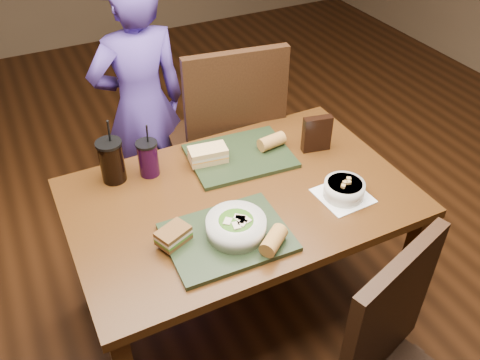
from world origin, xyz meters
name	(u,v)px	position (x,y,z in m)	size (l,w,h in m)	color
ground	(240,314)	(0.00, 0.00, 0.00)	(6.00, 6.00, 0.00)	#381C0B
dining_table	(240,212)	(0.00, 0.00, 0.66)	(1.30, 0.85, 0.75)	#46260E
chair_far	(226,136)	(0.21, 0.58, 0.61)	(0.54, 0.54, 1.11)	black
diner	(142,107)	(-0.11, 0.93, 0.68)	(0.50, 0.33, 1.37)	#53399E
tray_near	(227,237)	(-0.15, -0.20, 0.76)	(0.42, 0.32, 0.02)	black
tray_far	(240,156)	(0.11, 0.22, 0.76)	(0.42, 0.32, 0.02)	black
salad_bowl	(236,226)	(-0.12, -0.20, 0.80)	(0.21, 0.21, 0.07)	silver
soup_bowl	(344,189)	(0.35, -0.19, 0.79)	(0.20, 0.20, 0.08)	white
sandwich_near	(173,235)	(-0.32, -0.14, 0.79)	(0.13, 0.11, 0.05)	#593819
sandwich_far	(208,154)	(-0.03, 0.23, 0.80)	(0.16, 0.10, 0.06)	tan
baguette_near	(274,240)	(-0.03, -0.32, 0.80)	(0.06, 0.06, 0.12)	#AD7533
baguette_far	(272,141)	(0.25, 0.20, 0.80)	(0.06, 0.06, 0.12)	#AD7533
cup_cola	(112,161)	(-0.41, 0.31, 0.84)	(0.10, 0.10, 0.28)	black
cup_berry	(148,158)	(-0.27, 0.28, 0.83)	(0.09, 0.09, 0.23)	black
chip_bag	(317,134)	(0.43, 0.13, 0.83)	(0.12, 0.04, 0.16)	black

